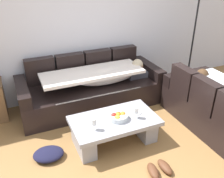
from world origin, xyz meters
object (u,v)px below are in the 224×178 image
at_px(couch_along_wall, 94,88).
at_px(fruit_bowl, 118,116).
at_px(crumpled_garment, 49,154).
at_px(couch_near_window, 220,109).
at_px(open_magazine, 133,112).
at_px(coffee_table, 114,127).
at_px(wine_glass_near_right, 136,111).
at_px(floor_lamp, 193,33).
at_px(pair_of_shoes, 159,169).
at_px(wine_glass_near_left, 94,122).

relative_size(couch_along_wall, fruit_bowl, 8.76).
bearing_deg(crumpled_garment, couch_near_window, -8.06).
bearing_deg(open_magazine, coffee_table, 169.59).
distance_m(wine_glass_near_right, open_magazine, 0.18).
xyz_separation_m(couch_near_window, floor_lamp, (0.47, 1.33, 0.78)).
bearing_deg(coffee_table, pair_of_shoes, -70.88).
bearing_deg(open_magazine, fruit_bowl, 174.15).
bearing_deg(floor_lamp, wine_glass_near_right, -148.48).
distance_m(floor_lamp, pair_of_shoes, 2.74).
xyz_separation_m(wine_glass_near_right, crumpled_garment, (-1.22, 0.12, -0.44)).
xyz_separation_m(couch_near_window, wine_glass_near_left, (-1.94, 0.21, 0.16)).
distance_m(couch_along_wall, wine_glass_near_left, 1.30).
bearing_deg(couch_along_wall, couch_near_window, -43.39).
relative_size(wine_glass_near_left, floor_lamp, 0.09).
bearing_deg(fruit_bowl, couch_along_wall, 87.91).
bearing_deg(coffee_table, couch_along_wall, 85.35).
relative_size(couch_near_window, floor_lamp, 0.93).
relative_size(coffee_table, wine_glass_near_right, 7.23).
bearing_deg(fruit_bowl, wine_glass_near_left, -165.58).
distance_m(wine_glass_near_left, wine_glass_near_right, 0.63).
relative_size(wine_glass_near_right, pair_of_shoes, 0.52).
relative_size(wine_glass_near_right, open_magazine, 0.59).
bearing_deg(couch_along_wall, wine_glass_near_right, -80.61).
bearing_deg(pair_of_shoes, couch_near_window, 17.91).
relative_size(floor_lamp, pair_of_shoes, 6.12).
height_order(couch_along_wall, open_magazine, couch_along_wall).
bearing_deg(pair_of_shoes, open_magazine, 85.84).
bearing_deg(wine_glass_near_right, pair_of_shoes, -92.02).
distance_m(couch_along_wall, wine_glass_near_right, 1.22).
distance_m(coffee_table, wine_glass_near_right, 0.40).
bearing_deg(wine_glass_near_left, couch_along_wall, 70.58).
distance_m(coffee_table, crumpled_garment, 0.95).
relative_size(open_magazine, floor_lamp, 0.14).
distance_m(couch_along_wall, pair_of_shoes, 1.89).
height_order(couch_along_wall, coffee_table, couch_along_wall).
distance_m(wine_glass_near_right, crumpled_garment, 1.30).
xyz_separation_m(open_magazine, pair_of_shoes, (-0.06, -0.81, -0.34)).
height_order(couch_near_window, fruit_bowl, couch_near_window).
relative_size(open_magazine, crumpled_garment, 0.70).
distance_m(open_magazine, floor_lamp, 2.12).
bearing_deg(open_magazine, couch_along_wall, 83.46).
relative_size(wine_glass_near_left, wine_glass_near_right, 1.00).
relative_size(coffee_table, wine_glass_near_left, 7.23).
bearing_deg(couch_along_wall, fruit_bowl, -92.09).
xyz_separation_m(couch_along_wall, wine_glass_near_left, (-0.43, -1.22, 0.17)).
distance_m(open_magazine, pair_of_shoes, 0.88).
bearing_deg(pair_of_shoes, coffee_table, 109.12).
distance_m(fruit_bowl, wine_glass_near_right, 0.26).
height_order(coffee_table, wine_glass_near_right, wine_glass_near_right).
bearing_deg(pair_of_shoes, crumpled_garment, 146.53).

